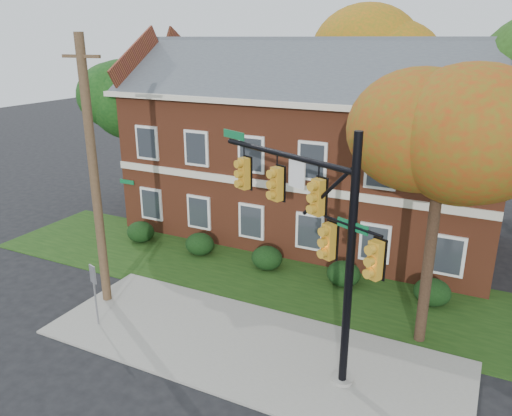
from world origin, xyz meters
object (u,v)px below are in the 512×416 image
at_px(hedge_left, 200,244).
at_px(tree_left_rear, 141,96).
at_px(hedge_far_right, 432,292).
at_px(apartment_building, 312,138).
at_px(tree_near_right, 450,149).
at_px(tree_far_rear, 381,53).
at_px(utility_pole, 94,176).
at_px(sign_post, 94,285).
at_px(hedge_center, 267,258).
at_px(hedge_right, 344,274).
at_px(traffic_signal, 315,224).
at_px(hedge_far_left, 141,232).

relative_size(hedge_left, tree_left_rear, 0.16).
bearing_deg(hedge_far_right, apartment_building, 143.11).
relative_size(hedge_left, tree_near_right, 0.16).
height_order(tree_far_rear, utility_pole, tree_far_rear).
height_order(hedge_left, sign_post, sign_post).
height_order(apartment_building, utility_pole, utility_pole).
relative_size(hedge_center, hedge_right, 1.00).
bearing_deg(traffic_signal, utility_pole, -156.99).
xyz_separation_m(hedge_center, hedge_right, (3.50, 0.00, 0.00)).
bearing_deg(apartment_building, hedge_center, -90.00).
distance_m(apartment_building, tree_far_rear, 8.84).
distance_m(hedge_far_right, tree_near_right, 6.77).
distance_m(hedge_far_left, sign_post, 7.81).
bearing_deg(hedge_far_left, traffic_signal, -26.34).
height_order(tree_near_right, tree_far_rear, tree_far_rear).
relative_size(tree_near_right, sign_post, 3.63).
xyz_separation_m(tree_near_right, tree_far_rear, (-5.88, 15.93, 2.17)).
relative_size(hedge_far_left, hedge_center, 1.00).
relative_size(hedge_left, hedge_right, 1.00).
bearing_deg(apartment_building, hedge_far_left, -143.11).
bearing_deg(tree_near_right, tree_far_rear, 110.27).
distance_m(tree_near_right, utility_pole, 11.99).
xyz_separation_m(hedge_left, tree_left_rear, (-6.23, 4.14, 6.16)).
bearing_deg(tree_left_rear, tree_near_right, -22.36).
xyz_separation_m(hedge_right, utility_pole, (-7.88, -5.33, 4.51)).
height_order(hedge_far_right, utility_pole, utility_pole).
height_order(tree_left_rear, sign_post, tree_left_rear).
relative_size(tree_far_rear, utility_pole, 1.16).
xyz_separation_m(hedge_right, tree_near_right, (3.72, -2.83, 6.14)).
xyz_separation_m(hedge_center, hedge_far_right, (7.00, 0.00, 0.00)).
bearing_deg(sign_post, hedge_far_left, 134.26).
xyz_separation_m(tree_near_right, traffic_signal, (-3.14, -2.65, -1.98)).
height_order(tree_near_right, sign_post, tree_near_right).
height_order(apartment_building, tree_near_right, apartment_building).
bearing_deg(tree_near_right, hedge_left, 165.19).
xyz_separation_m(utility_pole, sign_post, (0.97, -1.53, -3.44)).
height_order(tree_left_rear, traffic_signal, tree_left_rear).
height_order(hedge_far_right, tree_left_rear, tree_left_rear).
bearing_deg(hedge_center, traffic_signal, -53.35).
distance_m(hedge_left, sign_post, 6.94).
relative_size(apartment_building, sign_post, 7.96).
bearing_deg(hedge_center, hedge_far_right, 0.00).
height_order(hedge_far_left, sign_post, sign_post).
bearing_deg(hedge_far_left, hedge_far_right, 0.00).
distance_m(hedge_far_left, tree_far_rear, 17.61).
bearing_deg(traffic_signal, hedge_far_left, 177.74).
xyz_separation_m(tree_near_right, utility_pole, (-11.61, -2.50, -1.63)).
distance_m(hedge_far_left, tree_left_rear, 7.90).
height_order(hedge_left, hedge_center, same).
height_order(hedge_left, tree_left_rear, tree_left_rear).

